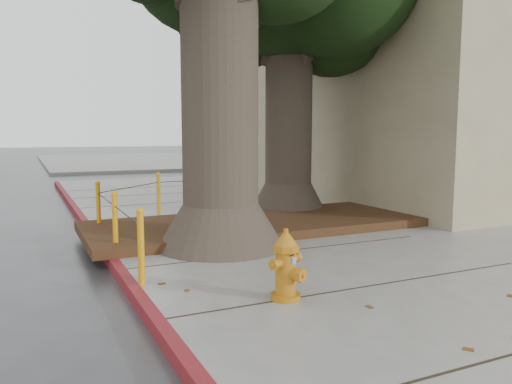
# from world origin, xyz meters

# --- Properties ---
(ground) EXTENTS (140.00, 140.00, 0.00)m
(ground) POSITION_xyz_m (0.00, 0.00, 0.00)
(ground) COLOR #28282B
(ground) RESTS_ON ground
(sidewalk_main) EXTENTS (16.00, 26.00, 0.15)m
(sidewalk_main) POSITION_xyz_m (6.00, 2.50, 0.07)
(sidewalk_main) COLOR slate
(sidewalk_main) RESTS_ON ground
(sidewalk_far) EXTENTS (16.00, 20.00, 0.15)m
(sidewalk_far) POSITION_xyz_m (6.00, 30.00, 0.07)
(sidewalk_far) COLOR slate
(sidewalk_far) RESTS_ON ground
(curb_red) EXTENTS (0.14, 26.00, 0.16)m
(curb_red) POSITION_xyz_m (-2.00, 2.50, 0.07)
(curb_red) COLOR maroon
(curb_red) RESTS_ON ground
(planter_bed) EXTENTS (6.40, 2.60, 0.16)m
(planter_bed) POSITION_xyz_m (0.90, 3.90, 0.23)
(planter_bed) COLOR black
(planter_bed) RESTS_ON sidewalk_main
(building_corner) EXTENTS (12.00, 13.00, 10.00)m
(building_corner) POSITION_xyz_m (10.00, 8.50, 5.00)
(building_corner) COLOR tan
(building_corner) RESTS_ON ground
(building_side_white) EXTENTS (10.00, 10.00, 9.00)m
(building_side_white) POSITION_xyz_m (16.00, 26.00, 4.50)
(building_side_white) COLOR silver
(building_side_white) RESTS_ON ground
(building_side_grey) EXTENTS (12.00, 14.00, 12.00)m
(building_side_grey) POSITION_xyz_m (22.00, 32.00, 6.00)
(building_side_grey) COLOR slate
(building_side_grey) RESTS_ON ground
(bollard_ring) EXTENTS (3.79, 5.39, 0.95)m
(bollard_ring) POSITION_xyz_m (-0.87, 4.38, 0.66)
(bollard_ring) COLOR orange
(bollard_ring) RESTS_ON sidewalk_main
(fire_hydrant) EXTENTS (0.44, 0.44, 0.79)m
(fire_hydrant) POSITION_xyz_m (-0.58, 0.01, 0.53)
(fire_hydrant) COLOR #BF7313
(fire_hydrant) RESTS_ON sidewalk_main
(car_silver) EXTENTS (3.46, 1.52, 1.16)m
(car_silver) POSITION_xyz_m (5.90, 18.66, 0.58)
(car_silver) COLOR #B6B6BB
(car_silver) RESTS_ON ground
(car_red) EXTENTS (4.03, 1.51, 1.31)m
(car_red) POSITION_xyz_m (7.40, 18.25, 0.66)
(car_red) COLOR maroon
(car_red) RESTS_ON ground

